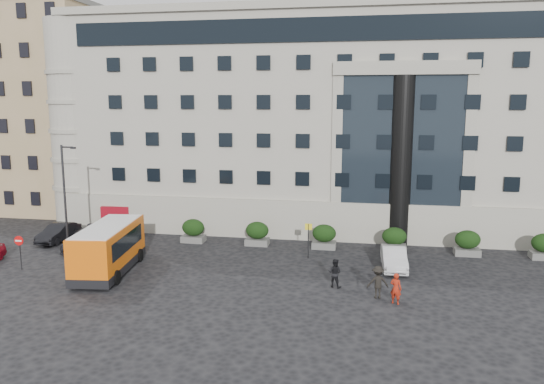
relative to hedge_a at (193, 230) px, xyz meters
The scene contains 23 objects.
ground 8.81m from the hedge_a, 62.85° to the right, with size 120.00×120.00×0.00m, color black.
civic_building 19.15m from the hedge_a, 54.85° to the left, with size 44.00×24.00×18.00m, color #9B9589.
entrance_column 17.13m from the hedge_a, ahead, with size 1.80×1.80×13.00m, color black.
apartment_near 25.12m from the hedge_a, 148.62° to the left, with size 14.00×14.00×20.00m, color #968057.
apartment_far 39.27m from the hedge_a, 127.29° to the left, with size 13.00×13.00×22.00m, color #81664B.
hedge_a is the anchor object (origin of this frame).
hedge_b 5.20m from the hedge_a, ahead, with size 1.80×1.26×1.84m.
hedge_c 10.40m from the hedge_a, ahead, with size 1.80×1.26×1.84m.
hedge_d 15.60m from the hedge_a, ahead, with size 1.80×1.26×1.84m.
hedge_e 20.80m from the hedge_a, ahead, with size 1.80×1.26×1.84m.
hedge_f 26.00m from the hedge_a, ahead, with size 1.80×1.26×1.84m.
street_lamp 9.89m from the hedge_a, 148.84° to the right, with size 1.16×0.18×8.00m.
bus_stop_sign 9.94m from the hedge_a, 16.42° to the right, with size 0.50×0.08×2.52m.
no_entry_sign 12.64m from the hedge_a, 135.52° to the right, with size 0.64×0.16×2.32m.
minibus 8.78m from the hedge_a, 109.89° to the right, with size 3.51×7.72×3.11m.
red_truck 9.41m from the hedge_a, 149.37° to the left, with size 3.57×6.15×3.12m.
parked_car_b 10.80m from the hedge_a, behind, with size 1.51×4.32×1.42m, color black.
parked_car_c 8.19m from the hedge_a, 156.42° to the right, with size 1.98×4.87×1.41m, color black.
parked_car_d 7.89m from the hedge_a, 161.86° to the left, with size 2.45×5.30×1.47m, color black.
white_taxi 15.96m from the hedge_a, 15.13° to the right, with size 1.54×4.42×1.45m, color silver.
pedestrian_a 18.51m from the hedge_a, 34.71° to the right, with size 0.64×0.42×1.77m, color #A42210.
pedestrian_b 14.46m from the hedge_a, 35.75° to the right, with size 0.85×0.67×1.76m, color black.
pedestrian_c 17.32m from the hedge_a, 34.65° to the right, with size 1.22×0.70×1.89m, color black.
Camera 1 is at (9.45, -31.38, 11.08)m, focal length 35.00 mm.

